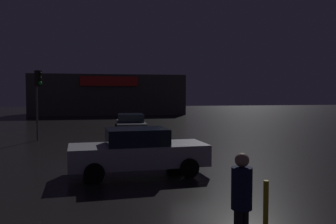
{
  "coord_description": "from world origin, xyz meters",
  "views": [
    {
      "loc": [
        -3.88,
        -14.89,
        2.72
      ],
      "look_at": [
        -0.15,
        3.55,
        1.73
      ],
      "focal_mm": 37.28,
      "sensor_mm": 36.0,
      "label": 1
    }
  ],
  "objects_px": {
    "traffic_signal_main": "(38,86)",
    "pedestrian": "(242,198)",
    "car_near": "(138,151)",
    "store_building": "(108,95)",
    "car_far": "(131,124)"
  },
  "relations": [
    {
      "from": "store_building",
      "to": "pedestrian",
      "type": "height_order",
      "value": "store_building"
    },
    {
      "from": "store_building",
      "to": "traffic_signal_main",
      "type": "bearing_deg",
      "value": -100.18
    },
    {
      "from": "traffic_signal_main",
      "to": "pedestrian",
      "type": "distance_m",
      "value": 17.05
    },
    {
      "from": "traffic_signal_main",
      "to": "car_near",
      "type": "height_order",
      "value": "traffic_signal_main"
    },
    {
      "from": "traffic_signal_main",
      "to": "pedestrian",
      "type": "relative_size",
      "value": 2.29
    },
    {
      "from": "traffic_signal_main",
      "to": "pedestrian",
      "type": "xyz_separation_m",
      "value": [
        5.61,
        -15.96,
        -2.1
      ]
    },
    {
      "from": "traffic_signal_main",
      "to": "car_far",
      "type": "height_order",
      "value": "traffic_signal_main"
    },
    {
      "from": "store_building",
      "to": "pedestrian",
      "type": "relative_size",
      "value": 10.95
    },
    {
      "from": "store_building",
      "to": "car_near",
      "type": "bearing_deg",
      "value": -90.19
    },
    {
      "from": "traffic_signal_main",
      "to": "pedestrian",
      "type": "height_order",
      "value": "traffic_signal_main"
    },
    {
      "from": "store_building",
      "to": "traffic_signal_main",
      "type": "distance_m",
      "value": 27.06
    },
    {
      "from": "traffic_signal_main",
      "to": "car_near",
      "type": "distance_m",
      "value": 10.88
    },
    {
      "from": "car_near",
      "to": "store_building",
      "type": "bearing_deg",
      "value": 89.81
    },
    {
      "from": "store_building",
      "to": "car_near",
      "type": "height_order",
      "value": "store_building"
    },
    {
      "from": "store_building",
      "to": "car_near",
      "type": "xyz_separation_m",
      "value": [
        -0.12,
        -36.17,
        -1.78
      ]
    }
  ]
}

